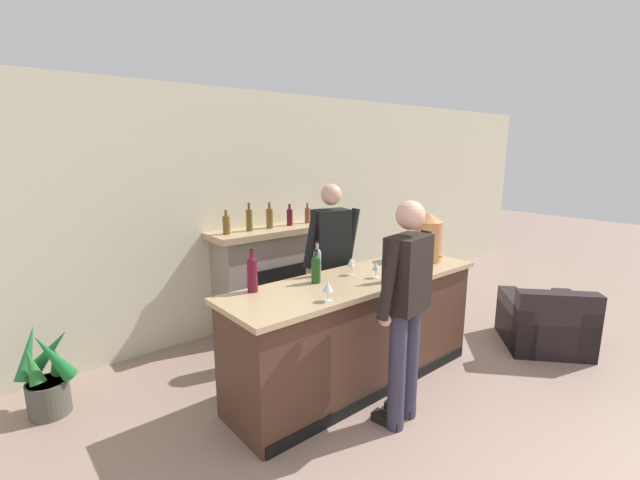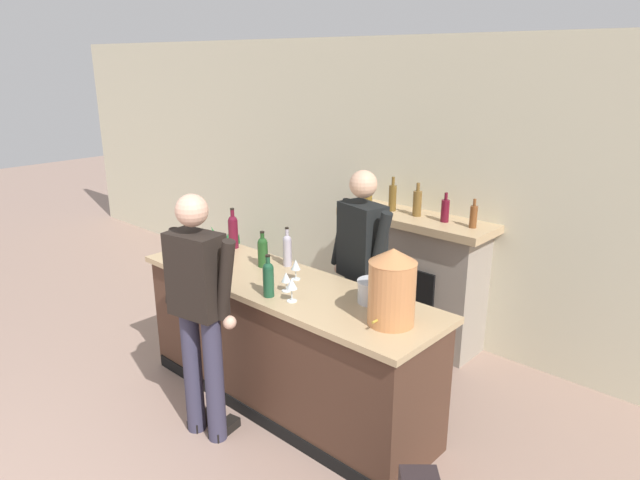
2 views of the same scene
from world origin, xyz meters
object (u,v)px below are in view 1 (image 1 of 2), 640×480
Objects in this scene: wine_bottle_rose_blush at (317,261)px; wine_glass_front_right at (376,267)px; ice_bucket_steel at (395,254)px; copper_dispenser at (428,237)px; potted_plant_corner at (47,377)px; person_bartender at (331,262)px; wine_bottle_riesling_slim at (252,272)px; fireplace_stone at (270,277)px; armchair_black at (545,326)px; wine_glass_mid_counter at (396,264)px; wine_glass_back_row at (328,287)px; wine_bottle_cabernet_heavy at (316,268)px; wine_bottle_chardonnay_pale at (386,267)px; wine_glass_by_dispenser at (351,263)px; person_customer at (406,305)px.

wine_glass_front_right is (0.36, -0.37, -0.04)m from wine_bottle_rose_blush.
copper_dispenser is at bearing -33.10° from ice_bucket_steel.
potted_plant_corner is 2.63m from person_bartender.
copper_dispenser is at bearing -8.84° from wine_bottle_riesling_slim.
fireplace_stone reaches higher than wine_bottle_rose_blush.
potted_plant_corner is 2.45× the size of wine_bottle_rose_blush.
wine_bottle_riesling_slim is at bearing 160.10° from armchair_black.
ice_bucket_steel is at bearing -44.51° from person_bartender.
wine_bottle_riesling_slim is 0.66m from wine_bottle_rose_blush.
wine_glass_mid_counter is 0.86m from wine_glass_back_row.
armchair_black is (1.95, -2.36, -0.37)m from fireplace_stone.
ice_bucket_steel reaches higher than armchair_black.
wine_glass_mid_counter is at bearing -84.39° from fireplace_stone.
wine_bottle_cabernet_heavy is at bearing -178.15° from ice_bucket_steel.
person_bartender is 0.60m from wine_bottle_rose_blush.
person_bartender is 6.17× the size of wine_bottle_cabernet_heavy.
wine_bottle_chardonnay_pale is at bearing -165.64° from copper_dispenser.
wine_bottle_riesling_slim is at bearing 169.77° from wine_glass_by_dispenser.
wine_bottle_riesling_slim is 0.93m from wine_glass_by_dispenser.
wine_bottle_cabernet_heavy reaches higher than armchair_black.
copper_dispenser is (-1.10, 0.78, 0.99)m from armchair_black.
ice_bucket_steel is at bearing -3.92° from wine_bottle_riesling_slim.
fireplace_stone reaches higher than copper_dispenser.
wine_glass_by_dispenser is (-0.21, -0.51, 0.13)m from person_bartender.
ice_bucket_steel is 0.93m from wine_bottle_rose_blush.
wine_glass_by_dispenser is at bearing 32.35° from wine_glass_back_row.
person_customer reaches higher than wine_glass_back_row.
person_customer is 5.57× the size of wine_bottle_rose_blush.
fireplace_stone is 1.44m from wine_bottle_rose_blush.
wine_bottle_riesling_slim is (-0.76, 0.92, 0.19)m from person_customer.
wine_glass_by_dispenser is at bearing 130.83° from wine_glass_mid_counter.
wine_bottle_riesling_slim is 1.26m from wine_glass_mid_counter.
wine_bottle_riesling_slim reaches higher than armchair_black.
fireplace_stone is at bearing 129.56° from armchair_black.
fireplace_stone is 7.10× the size of ice_bucket_steel.
wine_bottle_rose_blush is 0.19m from wine_bottle_cabernet_heavy.
wine_glass_by_dispenser is at bearing -93.38° from fireplace_stone.
copper_dispenser is at bearing -40.63° from person_bartender.
wine_bottle_rose_blush is 0.30m from wine_glass_by_dispenser.
armchair_black is at bearing -24.95° from wine_bottle_rose_blush.
armchair_black is 0.65× the size of person_customer.
wine_glass_by_dispenser is 1.10× the size of wine_glass_front_right.
armchair_black is 2.07m from wine_glass_mid_counter.
person_bartender reaches higher than armchair_black.
wine_glass_mid_counter is (0.51, -0.46, -0.02)m from wine_bottle_rose_blush.
potted_plant_corner is 3.59× the size of ice_bucket_steel.
person_customer is at bearing -73.80° from wine_bottle_cabernet_heavy.
wine_bottle_riesling_slim is 1.11× the size of wine_bottle_rose_blush.
person_customer is 0.94m from wine_bottle_rose_blush.
wine_bottle_cabernet_heavy is (1.88, -1.11, 0.81)m from potted_plant_corner.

